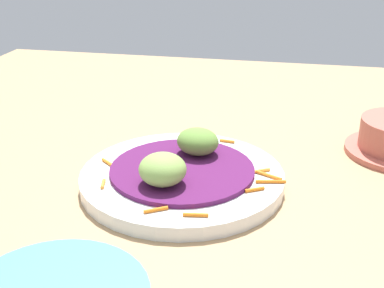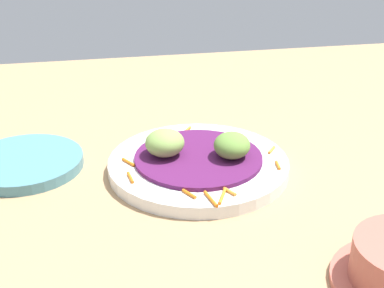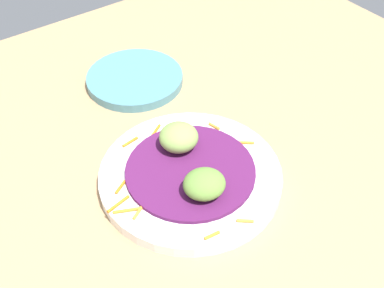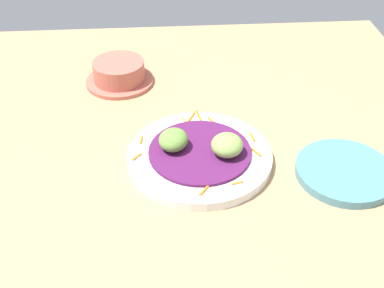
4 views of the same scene
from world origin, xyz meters
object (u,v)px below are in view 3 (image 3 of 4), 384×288
Objects in this scene: guac_scoop_center at (204,184)px; side_plate_small at (135,79)px; main_plate at (190,176)px; guac_scoop_left at (178,138)px.

guac_scoop_center is 28.40cm from side_plate_small.
main_plate is at bearing 76.70° from guac_scoop_center.
main_plate is at bearing -103.30° from guac_scoop_left.
guac_scoop_left is 0.34× the size of side_plate_small.
guac_scoop_left is 8.89cm from guac_scoop_center.
main_plate is 5.46cm from guac_scoop_left.
guac_scoop_left is at bearing -103.18° from side_plate_small.
guac_scoop_left is 19.61cm from side_plate_small.
main_plate is 1.53× the size of side_plate_small.
guac_scoop_center is 0.34× the size of side_plate_small.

